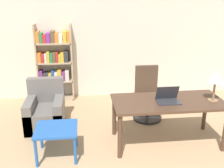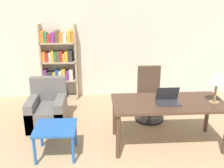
{
  "view_description": "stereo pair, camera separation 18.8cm",
  "coord_description": "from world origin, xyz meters",
  "px_view_note": "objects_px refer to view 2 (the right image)",
  "views": [
    {
      "loc": [
        -0.71,
        -1.61,
        2.39
      ],
      "look_at": [
        -0.26,
        2.37,
        1.01
      ],
      "focal_mm": 42.0,
      "sensor_mm": 36.0,
      "label": 1
    },
    {
      "loc": [
        -0.53,
        -1.63,
        2.39
      ],
      "look_at": [
        -0.26,
        2.37,
        1.01
      ],
      "focal_mm": 42.0,
      "sensor_mm": 36.0,
      "label": 2
    }
  ],
  "objects_px": {
    "laptop": "(168,99)",
    "table_lamp": "(217,79)",
    "desk": "(168,107)",
    "bookshelf": "(58,64)",
    "armchair": "(48,111)",
    "office_chair": "(149,97)",
    "side_table_blue": "(55,131)"
  },
  "relations": [
    {
      "from": "laptop",
      "to": "office_chair",
      "type": "distance_m",
      "value": 1.08
    },
    {
      "from": "laptop",
      "to": "table_lamp",
      "type": "distance_m",
      "value": 0.82
    },
    {
      "from": "laptop",
      "to": "table_lamp",
      "type": "relative_size",
      "value": 0.7
    },
    {
      "from": "desk",
      "to": "side_table_blue",
      "type": "xyz_separation_m",
      "value": [
        -1.79,
        -0.21,
        -0.25
      ]
    },
    {
      "from": "table_lamp",
      "to": "laptop",
      "type": "bearing_deg",
      "value": 176.96
    },
    {
      "from": "desk",
      "to": "bookshelf",
      "type": "relative_size",
      "value": 1.01
    },
    {
      "from": "table_lamp",
      "to": "bookshelf",
      "type": "height_order",
      "value": "bookshelf"
    },
    {
      "from": "desk",
      "to": "table_lamp",
      "type": "distance_m",
      "value": 0.87
    },
    {
      "from": "laptop",
      "to": "armchair",
      "type": "height_order",
      "value": "laptop"
    },
    {
      "from": "armchair",
      "to": "bookshelf",
      "type": "bearing_deg",
      "value": 87.13
    },
    {
      "from": "laptop",
      "to": "office_chair",
      "type": "bearing_deg",
      "value": 94.17
    },
    {
      "from": "desk",
      "to": "office_chair",
      "type": "relative_size",
      "value": 1.69
    },
    {
      "from": "laptop",
      "to": "armchair",
      "type": "xyz_separation_m",
      "value": [
        -2.06,
        0.87,
        -0.53
      ]
    },
    {
      "from": "laptop",
      "to": "table_lamp",
      "type": "height_order",
      "value": "table_lamp"
    },
    {
      "from": "office_chair",
      "to": "bookshelf",
      "type": "height_order",
      "value": "bookshelf"
    },
    {
      "from": "desk",
      "to": "armchair",
      "type": "relative_size",
      "value": 2.05
    },
    {
      "from": "desk",
      "to": "bookshelf",
      "type": "bearing_deg",
      "value": 133.0
    },
    {
      "from": "laptop",
      "to": "side_table_blue",
      "type": "distance_m",
      "value": 1.82
    },
    {
      "from": "desk",
      "to": "laptop",
      "type": "xyz_separation_m",
      "value": [
        -0.03,
        -0.04,
        0.15
      ]
    },
    {
      "from": "side_table_blue",
      "to": "laptop",
      "type": "bearing_deg",
      "value": 5.28
    },
    {
      "from": "bookshelf",
      "to": "office_chair",
      "type": "bearing_deg",
      "value": -31.83
    },
    {
      "from": "office_chair",
      "to": "side_table_blue",
      "type": "bearing_deg",
      "value": -145.06
    },
    {
      "from": "table_lamp",
      "to": "bookshelf",
      "type": "bearing_deg",
      "value": 140.57
    },
    {
      "from": "office_chair",
      "to": "bookshelf",
      "type": "xyz_separation_m",
      "value": [
        -1.92,
        1.19,
        0.39
      ]
    },
    {
      "from": "table_lamp",
      "to": "desk",
      "type": "bearing_deg",
      "value": 173.42
    },
    {
      "from": "side_table_blue",
      "to": "bookshelf",
      "type": "distance_m",
      "value": 2.42
    },
    {
      "from": "desk",
      "to": "armchair",
      "type": "xyz_separation_m",
      "value": [
        -2.09,
        0.83,
        -0.39
      ]
    },
    {
      "from": "table_lamp",
      "to": "armchair",
      "type": "distance_m",
      "value": 3.07
    },
    {
      "from": "side_table_blue",
      "to": "bookshelf",
      "type": "relative_size",
      "value": 0.35
    },
    {
      "from": "side_table_blue",
      "to": "armchair",
      "type": "relative_size",
      "value": 0.72
    },
    {
      "from": "laptop",
      "to": "office_chair",
      "type": "height_order",
      "value": "office_chair"
    },
    {
      "from": "office_chair",
      "to": "bookshelf",
      "type": "distance_m",
      "value": 2.29
    }
  ]
}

